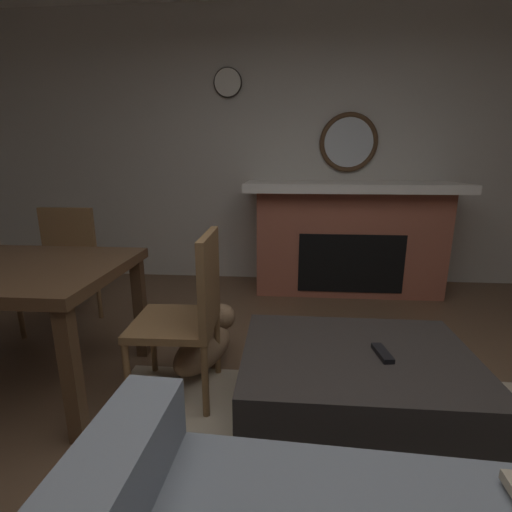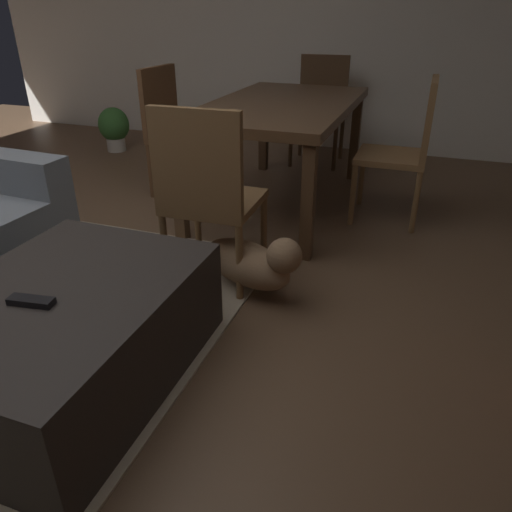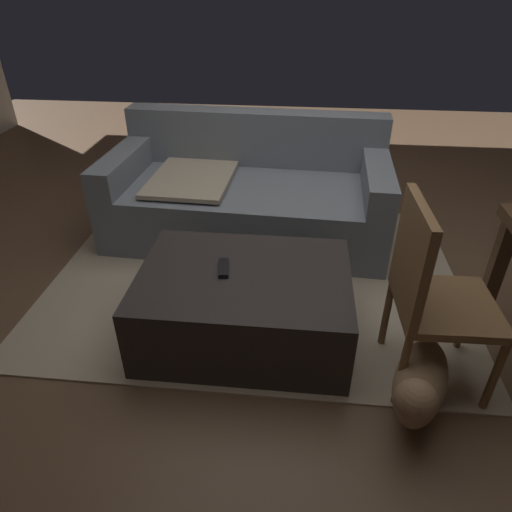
{
  "view_description": "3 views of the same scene",
  "coord_description": "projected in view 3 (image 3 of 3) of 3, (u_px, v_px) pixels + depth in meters",
  "views": [
    {
      "loc": [
        0.16,
        1.08,
        1.29
      ],
      "look_at": [
        0.3,
        -0.68,
        0.83
      ],
      "focal_mm": 25.71,
      "sensor_mm": 36.0,
      "label": 1
    },
    {
      "loc": [
        -1.37,
        -1.7,
        1.32
      ],
      "look_at": [
        0.08,
        -1.18,
        0.52
      ],
      "focal_mm": 34.04,
      "sensor_mm": 36.0,
      "label": 2
    },
    {
      "loc": [
        0.06,
        -2.41,
        1.72
      ],
      "look_at": [
        -0.12,
        -0.68,
        0.62
      ],
      "focal_mm": 31.82,
      "sensor_mm": 36.0,
      "label": 3
    }
  ],
  "objects": [
    {
      "name": "ottoman_coffee_table",
      "position": [
        245.0,
        305.0,
        2.42
      ],
      "size": [
        1.09,
        0.8,
        0.41
      ],
      "primitive_type": "cube",
      "color": "#2D2826",
      "rests_on": "ground"
    },
    {
      "name": "small_dog",
      "position": [
        420.0,
        383.0,
        1.99
      ],
      "size": [
        0.4,
        0.59,
        0.32
      ],
      "color": "#8C6B4C",
      "rests_on": "ground"
    },
    {
      "name": "dining_chair_west",
      "position": [
        430.0,
        289.0,
        2.01
      ],
      "size": [
        0.45,
        0.45,
        0.93
      ],
      "color": "brown",
      "rests_on": "ground"
    },
    {
      "name": "tv_remote",
      "position": [
        224.0,
        268.0,
        2.33
      ],
      "size": [
        0.07,
        0.17,
        0.02
      ],
      "primitive_type": "cube",
      "rotation": [
        0.0,
        0.0,
        0.15
      ],
      "color": "black",
      "rests_on": "ottoman_coffee_table"
    },
    {
      "name": "floor",
      "position": [
        285.0,
        282.0,
        2.95
      ],
      "size": [
        8.88,
        8.88,
        0.0
      ],
      "primitive_type": "plane",
      "color": "brown"
    },
    {
      "name": "area_rug",
      "position": [
        256.0,
        275.0,
        3.0
      ],
      "size": [
        2.6,
        2.0,
        0.01
      ],
      "primitive_type": "cube",
      "color": "tan",
      "rests_on": "ground"
    },
    {
      "name": "couch",
      "position": [
        248.0,
        195.0,
        3.38
      ],
      "size": [
        2.03,
        1.08,
        0.83
      ],
      "color": "slate",
      "rests_on": "ground"
    }
  ]
}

